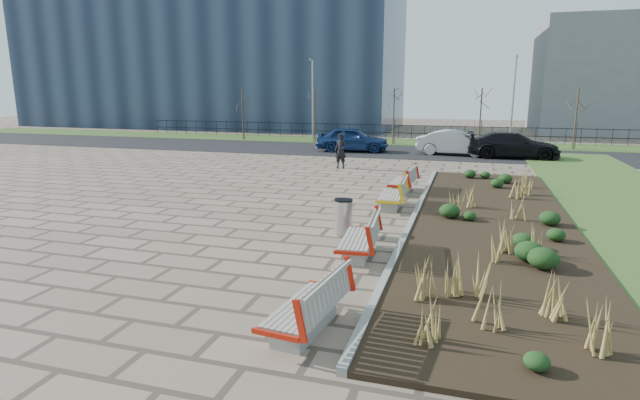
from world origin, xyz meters
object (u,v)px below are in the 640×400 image
(car_silver, at_px, (455,143))
(lamp_west, at_px, (313,102))
(bench_c, at_px, (391,194))
(litter_bin, at_px, (343,218))
(lamp_east, at_px, (513,103))
(bench_b, at_px, (357,237))
(car_black, at_px, (513,145))
(car_blue, at_px, (352,139))
(bench_d, at_px, (402,180))
(pedestrian, at_px, (341,151))
(bench_a, at_px, (305,303))

(car_silver, distance_m, lamp_west, 11.79)
(bench_c, height_order, litter_bin, bench_c)
(litter_bin, bearing_deg, lamp_east, 76.04)
(bench_b, height_order, bench_c, same)
(car_black, xyz_separation_m, lamp_west, (-13.84, 5.06, 2.27))
(car_blue, relative_size, car_silver, 1.02)
(lamp_east, bearing_deg, bench_d, -106.50)
(bench_d, height_order, lamp_east, lamp_east)
(car_blue, distance_m, lamp_east, 11.13)
(litter_bin, xyz_separation_m, pedestrian, (-3.07, 11.60, 0.39))
(litter_bin, relative_size, pedestrian, 0.56)
(car_black, bearing_deg, bench_c, 159.88)
(lamp_west, relative_size, lamp_east, 1.00)
(bench_a, height_order, bench_b, same)
(pedestrian, bearing_deg, bench_c, -56.63)
(bench_a, height_order, car_blue, car_blue)
(car_blue, distance_m, car_black, 9.68)
(bench_a, distance_m, car_silver, 24.22)
(car_black, height_order, lamp_east, lamp_east)
(car_blue, bearing_deg, bench_a, -175.14)
(bench_a, xyz_separation_m, car_blue, (-4.83, 24.14, 0.30))
(litter_bin, height_order, car_silver, car_silver)
(litter_bin, height_order, pedestrian, pedestrian)
(car_blue, height_order, car_black, car_blue)
(bench_c, distance_m, car_blue, 15.67)
(bench_a, bearing_deg, lamp_west, 114.02)
(bench_d, relative_size, car_black, 0.41)
(car_blue, relative_size, car_black, 0.89)
(bench_c, xyz_separation_m, pedestrian, (-3.83, 8.02, 0.38))
(bench_a, xyz_separation_m, bench_c, (0.00, 9.23, 0.00))
(car_blue, bearing_deg, pedestrian, -178.22)
(car_blue, bearing_deg, bench_b, -172.99)
(bench_c, bearing_deg, litter_bin, -104.62)
(bench_b, distance_m, car_silver, 20.26)
(bench_c, xyz_separation_m, bench_d, (0.00, 2.74, 0.00))
(bench_b, xyz_separation_m, litter_bin, (-0.77, 1.68, -0.01))
(car_black, bearing_deg, bench_d, 156.00)
(car_silver, height_order, lamp_west, lamp_west)
(bench_c, height_order, bench_d, same)
(car_blue, bearing_deg, bench_c, -168.50)
(bench_d, xyz_separation_m, car_blue, (-4.83, 12.17, 0.30))
(bench_b, xyz_separation_m, pedestrian, (-3.83, 13.28, 0.38))
(bench_d, xyz_separation_m, car_silver, (1.58, 12.20, 0.27))
(car_blue, distance_m, car_silver, 6.41)
(litter_bin, distance_m, pedestrian, 12.01)
(bench_a, distance_m, litter_bin, 5.70)
(bench_c, bearing_deg, car_blue, 105.43)
(bench_d, distance_m, car_silver, 12.31)
(car_silver, relative_size, car_black, 0.88)
(bench_c, relative_size, bench_d, 1.00)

